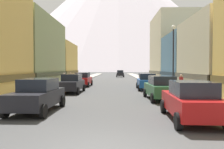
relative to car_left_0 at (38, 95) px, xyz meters
name	(u,v)px	position (x,y,z in m)	size (l,w,h in m)	color
sidewalk_left	(80,80)	(-2.45, 29.20, -0.82)	(2.50, 100.00, 0.15)	gray
sidewalk_right	(147,80)	(10.05, 29.20, -0.82)	(2.50, 100.00, 0.15)	gray
storefront_left_2	(23,53)	(-7.71, 16.44, 3.35)	(8.31, 13.22, 8.80)	#8C9966
storefront_left_3	(48,63)	(-8.32, 28.95, 2.44)	(9.53, 10.88, 6.93)	#D8B259
storefront_right_2	(197,61)	(15.31, 18.62, 2.46)	(8.33, 8.63, 6.97)	slate
storefront_right_3	(175,49)	(15.05, 28.84, 4.84)	(7.81, 11.32, 11.85)	beige
car_left_0	(38,95)	(0.00, 0.00, 0.00)	(2.17, 4.45, 1.78)	black
car_left_1	(72,83)	(0.00, 9.29, 0.00)	(2.14, 4.44, 1.78)	black
car_left_2	(83,79)	(0.00, 16.65, 0.00)	(2.14, 4.44, 1.78)	#9E1111
car_right_0	(191,101)	(7.60, -2.02, 0.00)	(2.23, 4.47, 1.78)	#9E1111
car_right_1	(161,88)	(7.60, 4.55, 0.00)	(2.16, 4.45, 1.78)	#265933
car_right_2	(147,81)	(7.60, 12.23, 0.00)	(2.21, 4.47, 1.78)	#19478C
car_driving_0	(120,74)	(5.40, 46.64, 0.00)	(2.06, 4.40, 1.78)	black
potted_plant_0	(27,88)	(-3.20, 6.42, -0.17)	(0.65, 0.65, 1.02)	#4C4C51
pedestrian_0	(181,84)	(10.05, 7.86, 0.00)	(0.36, 0.36, 1.63)	maroon
pedestrian_1	(71,78)	(-2.45, 20.97, -0.05)	(0.36, 0.36, 1.53)	#333338
pedestrian_2	(64,79)	(-2.45, 16.75, -0.02)	(0.36, 0.36, 1.58)	navy
streetlamp_right	(173,49)	(9.15, 7.12, 3.09)	(0.36, 0.36, 5.86)	black
mountain_backdrop	(118,13)	(6.38, 254.20, 66.93)	(274.55, 274.55, 135.67)	silver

